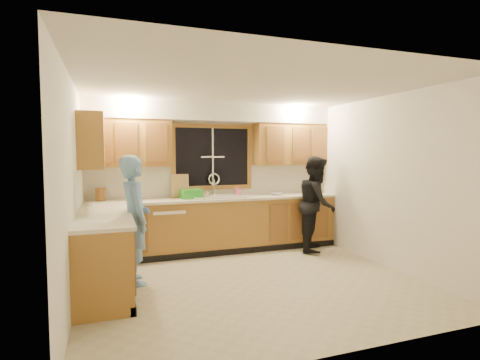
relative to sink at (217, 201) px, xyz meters
name	(u,v)px	position (x,y,z in m)	size (l,w,h in m)	color
floor	(252,281)	(0.00, -1.60, -0.86)	(4.20, 4.20, 0.00)	#BEB592
ceiling	(252,86)	(0.00, -1.60, 1.64)	(4.20, 4.20, 0.00)	silver
wall_back	(213,177)	(0.00, 0.30, 0.39)	(4.20, 4.20, 0.00)	white
wall_left	(73,191)	(-2.10, -1.60, 0.39)	(3.80, 3.80, 0.00)	white
wall_right	(385,181)	(2.10, -1.60, 0.39)	(3.80, 3.80, 0.00)	white
base_cabinets_back	(217,226)	(0.00, 0.00, -0.42)	(4.20, 0.60, 0.88)	#A97631
base_cabinets_left	(104,254)	(-1.80, -1.25, -0.42)	(0.60, 1.90, 0.88)	#A97631
countertop_back	(218,199)	(0.00, -0.02, 0.04)	(4.20, 0.63, 0.04)	#EFE8C9
countertop_left	(104,216)	(-1.79, -1.25, 0.04)	(0.63, 1.90, 0.04)	#EFE8C9
upper_cabinets_left	(128,143)	(-1.43, 0.13, 0.96)	(1.35, 0.33, 0.75)	#A97631
upper_cabinets_right	(290,144)	(1.43, 0.13, 0.96)	(1.35, 0.33, 0.75)	#A97631
upper_cabinets_return	(91,141)	(-1.94, -0.48, 0.96)	(0.33, 0.90, 0.75)	#A97631
soffit	(215,113)	(0.00, 0.12, 1.49)	(4.20, 0.35, 0.30)	white
window_frame	(213,157)	(0.00, 0.29, 0.74)	(1.44, 0.03, 1.14)	black
sink	(217,201)	(0.00, 0.00, 0.00)	(0.86, 0.52, 0.57)	silver
dishwasher	(167,231)	(-0.85, -0.01, -0.45)	(0.60, 0.56, 0.82)	white
stove	(103,266)	(-1.80, -1.82, -0.41)	(0.58, 0.75, 0.90)	white
man	(134,219)	(-1.43, -1.15, -0.05)	(0.60, 0.39, 1.64)	#6795C4
woman	(317,204)	(1.62, -0.51, -0.06)	(0.79, 0.61, 1.62)	black
knife_block	(100,194)	(-1.85, 0.13, 0.16)	(0.11, 0.09, 0.21)	brown
cutting_board	(180,186)	(-0.59, 0.22, 0.25)	(0.30, 0.02, 0.39)	tan
dish_crate	(191,194)	(-0.45, 0.02, 0.13)	(0.33, 0.30, 0.15)	green
soap_bottle	(238,191)	(0.40, 0.08, 0.14)	(0.08, 0.08, 0.18)	#EA598C
bowl	(276,194)	(1.09, -0.01, 0.08)	(0.20, 0.20, 0.05)	silver
can_left	(207,195)	(-0.20, -0.09, 0.12)	(0.07, 0.07, 0.12)	beige
can_right	(205,196)	(-0.25, -0.15, 0.11)	(0.06, 0.06, 0.11)	beige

